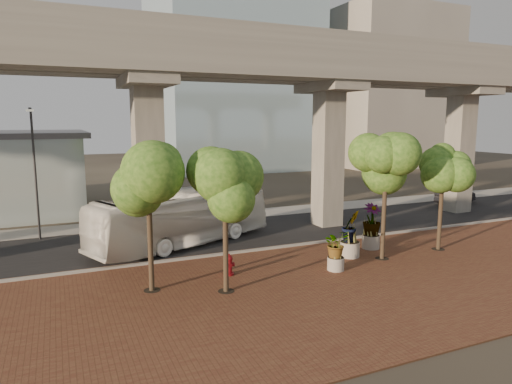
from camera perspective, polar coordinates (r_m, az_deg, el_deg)
name	(u,v)px	position (r m, az deg, el deg)	size (l,w,h in m)	color
ground	(259,241)	(27.43, 0.38, -6.15)	(160.00, 160.00, 0.00)	#322D24
brick_plaza	(333,284)	(20.72, 9.63, -11.25)	(70.00, 13.00, 0.06)	brown
asphalt_road	(246,233)	(29.20, -1.23, -5.18)	(90.00, 8.00, 0.04)	black
curb_strip	(274,248)	(25.66, 2.22, -7.03)	(70.00, 0.25, 0.16)	#9F9B94
far_sidewalk	(218,217)	(34.22, -4.77, -3.09)	(90.00, 3.00, 0.06)	#9F9B94
transit_viaduct	(246,118)	(28.33, -1.28, 9.23)	(72.00, 5.60, 12.40)	gray
midrise_block	(383,90)	(77.65, 15.65, 12.18)	(18.00, 16.00, 24.00)	gray
transit_bus	(183,219)	(26.49, -9.10, -3.32)	(2.64, 11.25, 3.14)	white
parked_car	(455,196)	(42.96, 23.65, -0.45)	(1.47, 4.25, 1.40)	black
fire_hydrant	(229,265)	(21.35, -3.41, -9.07)	(0.50, 0.45, 1.00)	maroon
planter_front	(336,246)	(22.09, 9.99, -6.63)	(1.79, 1.79, 1.97)	gray
planter_right	(372,221)	(26.13, 14.25, -3.59)	(2.37, 2.37, 2.53)	#B0AE9F
planter_left	(350,228)	(24.31, 11.73, -4.49)	(2.26, 2.26, 2.49)	gray
street_tree_far_west	(148,180)	(18.98, -13.35, 1.50)	(3.76, 3.76, 6.43)	#463728
street_tree_near_west	(225,184)	(18.43, -3.90, 0.99)	(3.32, 3.32, 6.07)	#463728
street_tree_near_east	(386,170)	(23.83, 15.93, 2.71)	(3.70, 3.70, 6.34)	#463728
street_tree_far_east	(443,169)	(26.65, 22.36, 2.70)	(3.04, 3.04, 5.91)	#463728
streetlamp_west	(35,165)	(29.81, -25.95, 3.09)	(0.39, 1.13, 7.82)	#2A2B2F
streetlamp_east	(326,157)	(35.52, 8.75, 4.36)	(0.37, 1.09, 7.49)	#2B2B30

